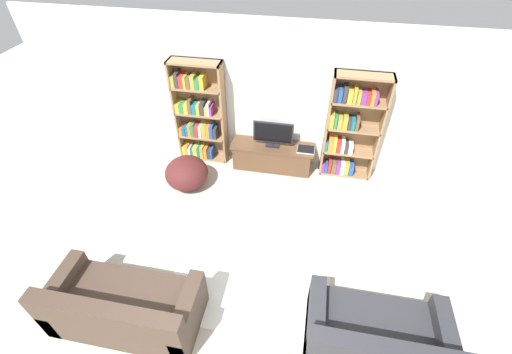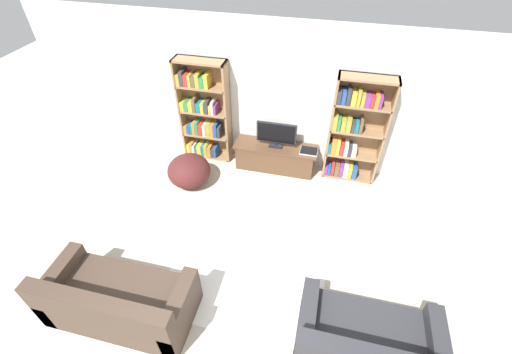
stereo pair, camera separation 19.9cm
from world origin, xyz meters
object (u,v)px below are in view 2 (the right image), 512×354
television (276,134)px  tv_stand (275,157)px  bookshelf_left (203,113)px  bookshelf_right (353,132)px  couch_left_sectional (119,302)px  beanbag_ottoman (189,171)px  laptop (309,151)px  couch_right_sofa (367,346)px

television → tv_stand: bearing=-90.0°
bookshelf_left → television: (1.38, -0.11, -0.17)m
bookshelf_right → television: (-1.28, -0.11, -0.19)m
bookshelf_right → couch_left_sectional: bookshelf_right is taller
couch_left_sectional → beanbag_ottoman: bearing=92.7°
couch_left_sectional → tv_stand: bearing=68.9°
television → beanbag_ottoman: bearing=-150.8°
bookshelf_left → couch_left_sectional: 3.45m
laptop → tv_stand: bearing=177.3°
bookshelf_right → tv_stand: size_ratio=1.29×
bookshelf_left → tv_stand: bookshelf_left is taller
bookshelf_left → laptop: (1.97, -0.14, -0.40)m
couch_right_sofa → beanbag_ottoman: bearing=142.3°
tv_stand → couch_right_sofa: (1.63, -3.11, 0.03)m
beanbag_ottoman → bookshelf_right: bearing=18.3°
tv_stand → laptop: 0.65m
laptop → beanbag_ottoman: beanbag_ottoman is taller
bookshelf_left → tv_stand: (1.38, -0.11, -0.66)m
bookshelf_right → television: bearing=-175.2°
couch_right_sofa → tv_stand: bearing=117.7°
bookshelf_right → beanbag_ottoman: 2.89m
bookshelf_right → beanbag_ottoman: bearing=-161.7°
bookshelf_left → television: bookshelf_left is taller
bookshelf_left → tv_stand: bearing=-4.5°
bookshelf_right → beanbag_ottoman: (-2.67, -0.88, -0.66)m
television → couch_right_sofa: 3.55m
tv_stand → couch_right_sofa: bearing=-62.3°
bookshelf_left → beanbag_ottoman: bookshelf_left is taller
television → couch_left_sectional: bearing=-111.1°
couch_left_sectional → bookshelf_left: bearing=91.8°
couch_right_sofa → beanbag_ottoman: size_ratio=2.07×
bookshelf_right → tv_stand: (-1.28, -0.11, -0.68)m
bookshelf_right → bookshelf_left: bearing=-179.9°
tv_stand → television: 0.50m
beanbag_ottoman → bookshelf_left: bearing=89.2°
bookshelf_right → couch_right_sofa: bookshelf_right is taller
bookshelf_left → television: bearing=-4.4°
television → beanbag_ottoman: television is taller
tv_stand → laptop: laptop is taller
tv_stand → television: size_ratio=2.12×
tv_stand → couch_right_sofa: 3.51m
television → couch_left_sectional: 3.55m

